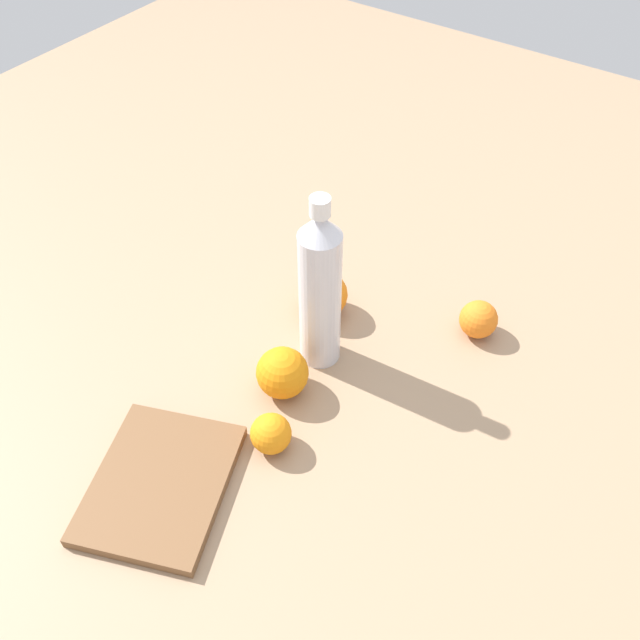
% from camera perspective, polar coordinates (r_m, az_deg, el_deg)
% --- Properties ---
extents(ground_plane, '(2.40, 2.40, 0.00)m').
position_cam_1_polar(ground_plane, '(1.17, -0.36, -1.35)').
color(ground_plane, '#9E7F60').
extents(water_bottle, '(0.06, 0.06, 0.31)m').
position_cam_1_polar(water_bottle, '(1.04, -0.00, 2.48)').
color(water_bottle, silver).
rests_on(water_bottle, ground_plane).
extents(orange_0, '(0.08, 0.08, 0.08)m').
position_cam_1_polar(orange_0, '(1.07, -3.09, -4.32)').
color(orange_0, orange).
rests_on(orange_0, ground_plane).
extents(orange_1, '(0.06, 0.06, 0.06)m').
position_cam_1_polar(orange_1, '(1.18, 12.79, 0.05)').
color(orange_1, orange).
rests_on(orange_1, ground_plane).
extents(orange_2, '(0.08, 0.08, 0.08)m').
position_cam_1_polar(orange_2, '(1.18, 0.32, 2.09)').
color(orange_2, orange).
rests_on(orange_2, ground_plane).
extents(orange_3, '(0.06, 0.06, 0.06)m').
position_cam_1_polar(orange_3, '(1.01, -4.03, -9.22)').
color(orange_3, orange).
rests_on(orange_3, ground_plane).
extents(cutting_board, '(0.28, 0.25, 0.02)m').
position_cam_1_polar(cutting_board, '(1.02, -12.89, -12.87)').
color(cutting_board, brown).
rests_on(cutting_board, ground_plane).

